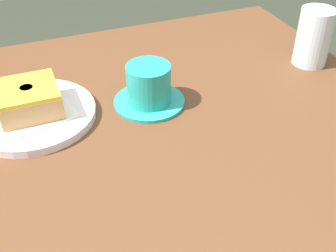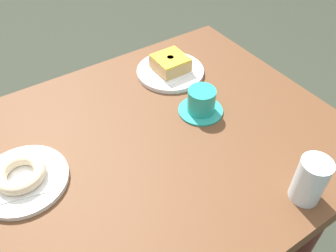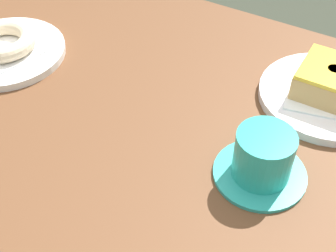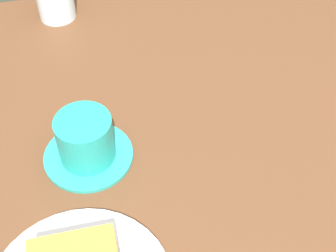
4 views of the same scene
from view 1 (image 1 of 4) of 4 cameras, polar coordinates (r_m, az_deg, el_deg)
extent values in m
cube|color=brown|center=(0.66, 6.23, -8.46)|extent=(1.12, 0.83, 0.05)
cylinder|color=brown|center=(1.22, -19.92, -9.67)|extent=(0.05, 0.05, 0.70)
cylinder|color=brown|center=(1.35, 8.59, -2.50)|extent=(0.05, 0.05, 0.70)
cylinder|color=white|center=(0.79, -17.53, 1.47)|extent=(0.22, 0.22, 0.01)
cube|color=white|center=(0.79, -17.65, 1.99)|extent=(0.15, 0.15, 0.00)
cube|color=tan|center=(0.77, -17.93, 3.27)|extent=(0.10, 0.10, 0.04)
cube|color=yellow|center=(0.76, -18.25, 4.70)|extent=(0.10, 0.10, 0.01)
cylinder|color=tan|center=(0.76, -18.27, 4.78)|extent=(0.02, 0.02, 0.00)
cylinder|color=silver|center=(0.95, 18.74, 11.09)|extent=(0.07, 0.07, 0.12)
cylinder|color=teal|center=(0.80, -2.50, 3.25)|extent=(0.13, 0.13, 0.01)
cylinder|color=teal|center=(0.78, -2.57, 5.63)|extent=(0.08, 0.08, 0.07)
cylinder|color=black|center=(0.76, -2.64, 7.66)|extent=(0.07, 0.07, 0.00)
camera|label=2|loc=(0.85, 75.38, 31.33)|focal=37.65mm
camera|label=3|loc=(0.98, 25.24, 38.28)|focal=50.48mm
camera|label=4|loc=(0.67, -55.31, 34.16)|focal=51.52mm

